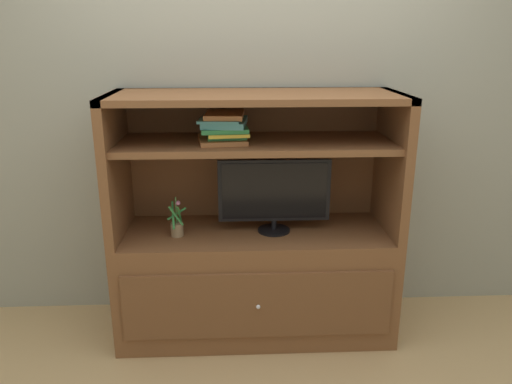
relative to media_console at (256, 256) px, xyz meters
name	(u,v)px	position (x,y,z in m)	size (l,w,h in m)	color
ground_plane	(259,367)	(0.00, -0.40, -0.47)	(8.00, 8.00, 0.00)	tan
painted_rear_wall	(253,91)	(0.00, 0.35, 0.93)	(6.00, 0.10, 2.80)	gray
media_console	(256,256)	(0.00, 0.00, 0.00)	(1.60, 0.61, 1.43)	brown
tv_monitor	(274,193)	(0.11, -0.02, 0.40)	(0.64, 0.19, 0.43)	black
potted_plant	(177,227)	(-0.45, -0.07, 0.22)	(0.11, 0.12, 0.23)	#8C7251
magazine_stack	(224,127)	(-0.17, 0.00, 0.78)	(0.29, 0.35, 0.16)	#A56638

